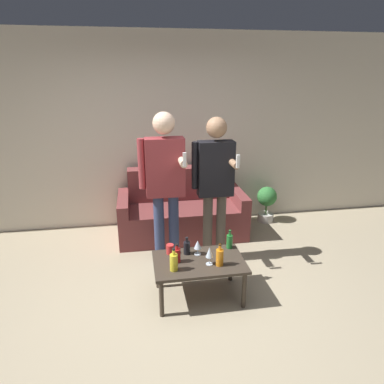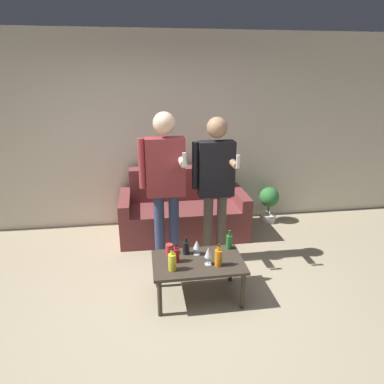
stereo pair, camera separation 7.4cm
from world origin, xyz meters
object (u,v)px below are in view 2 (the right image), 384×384
at_px(couch, 183,212).
at_px(coffee_table, 198,265).
at_px(bottle_orange, 186,247).
at_px(person_standing_right, 215,179).
at_px(person_standing_left, 165,178).

relative_size(couch, coffee_table, 1.93).
bearing_deg(bottle_orange, person_standing_right, 53.39).
bearing_deg(couch, coffee_table, -91.29).
bearing_deg(person_standing_left, bottle_orange, -74.00).
bearing_deg(person_standing_left, coffee_table, -70.16).
relative_size(coffee_table, person_standing_left, 0.50).
relative_size(coffee_table, bottle_orange, 4.82).
xyz_separation_m(coffee_table, person_standing_left, (-0.26, 0.71, 0.69)).
bearing_deg(person_standing_right, coffee_table, -113.80).
relative_size(couch, person_standing_left, 0.97).
height_order(couch, bottle_orange, couch).
bearing_deg(person_standing_right, couch, 109.50).
distance_m(coffee_table, bottle_orange, 0.22).
distance_m(couch, coffee_table, 1.50).
bearing_deg(person_standing_left, person_standing_right, 0.13).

